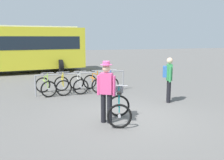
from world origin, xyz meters
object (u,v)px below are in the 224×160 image
at_px(racked_bike_orange, 94,83).
at_px(bus_distant, 6,47).
at_px(racked_bike_yellow, 63,85).
at_px(racked_bike_white, 79,84).
at_px(racked_bike_lime, 46,86).
at_px(person_with_featured_bike, 106,89).
at_px(featured_bicycle, 119,106).
at_px(racked_bike_blue, 109,82).
at_px(pedestrian_with_backpack, 169,77).

height_order(racked_bike_orange, bus_distant, bus_distant).
height_order(racked_bike_yellow, racked_bike_white, same).
xyz_separation_m(racked_bike_lime, person_with_featured_bike, (1.39, -4.14, 0.58)).
relative_size(racked_bike_orange, featured_bicycle, 0.93).
bearing_deg(person_with_featured_bike, racked_bike_blue, 71.97).
distance_m(racked_bike_lime, featured_bicycle, 4.48).
relative_size(racked_bike_blue, pedestrian_with_backpack, 0.70).
xyz_separation_m(racked_bike_white, racked_bike_blue, (1.40, 0.09, 0.00)).
relative_size(person_with_featured_bike, bus_distant, 0.17).
height_order(racked_bike_blue, pedestrian_with_backpack, pedestrian_with_backpack).
bearing_deg(featured_bicycle, bus_distant, 108.48).
relative_size(racked_bike_yellow, person_with_featured_bike, 0.64).
bearing_deg(bus_distant, racked_bike_lime, -74.37).
height_order(racked_bike_yellow, racked_bike_blue, same).
relative_size(racked_bike_lime, featured_bicycle, 0.97).
distance_m(racked_bike_orange, racked_bike_blue, 0.70).
bearing_deg(pedestrian_with_backpack, racked_bike_white, 135.98).
xyz_separation_m(racked_bike_lime, racked_bike_white, (1.40, 0.09, 0.00)).
relative_size(racked_bike_lime, racked_bike_white, 1.09).
relative_size(featured_bicycle, bus_distant, 0.12).
bearing_deg(person_with_featured_bike, racked_bike_yellow, 99.42).
bearing_deg(person_with_featured_bike, racked_bike_lime, 108.59).
bearing_deg(racked_bike_blue, racked_bike_white, -176.49).
relative_size(racked_bike_blue, bus_distant, 0.11).
distance_m(racked_bike_blue, featured_bicycle, 4.41).
distance_m(racked_bike_orange, pedestrian_with_backpack, 3.52).
height_order(racked_bike_white, bus_distant, bus_distant).
xyz_separation_m(racked_bike_lime, racked_bike_orange, (2.10, 0.13, 0.00)).
bearing_deg(racked_bike_lime, racked_bike_orange, 3.51).
height_order(racked_bike_orange, racked_bike_blue, same).
bearing_deg(racked_bike_orange, racked_bike_lime, -176.49).
distance_m(racked_bike_orange, person_with_featured_bike, 4.36).
xyz_separation_m(racked_bike_yellow, featured_bicycle, (1.07, -4.16, 0.08)).
bearing_deg(racked_bike_blue, racked_bike_lime, -176.49).
bearing_deg(racked_bike_blue, racked_bike_orange, -176.49).
bearing_deg(racked_bike_blue, racked_bike_yellow, -176.49).
relative_size(racked_bike_orange, person_with_featured_bike, 0.68).
bearing_deg(featured_bicycle, pedestrian_with_backpack, 31.36).
height_order(racked_bike_white, person_with_featured_bike, person_with_featured_bike).
bearing_deg(racked_bike_white, racked_bike_blue, 3.51).
bearing_deg(bus_distant, person_with_featured_bike, -73.28).
relative_size(racked_bike_blue, person_with_featured_bike, 0.67).
xyz_separation_m(racked_bike_orange, pedestrian_with_backpack, (2.11, -2.76, 0.57)).
distance_m(racked_bike_lime, racked_bike_blue, 2.80).
relative_size(racked_bike_lime, bus_distant, 0.12).
distance_m(featured_bicycle, pedestrian_with_backpack, 2.90).
xyz_separation_m(racked_bike_white, featured_bicycle, (0.37, -4.20, 0.08)).
bearing_deg(racked_bike_orange, person_with_featured_bike, -99.37).
distance_m(racked_bike_lime, pedestrian_with_backpack, 4.99).
xyz_separation_m(racked_bike_orange, racked_bike_blue, (0.70, 0.04, 0.00)).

